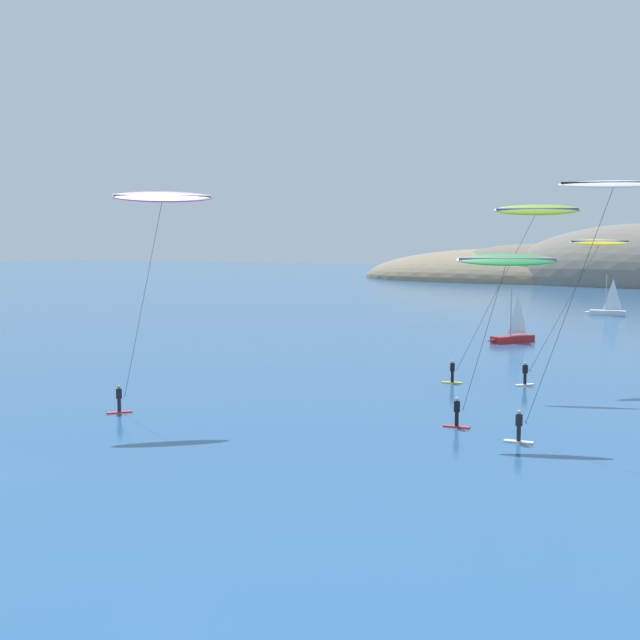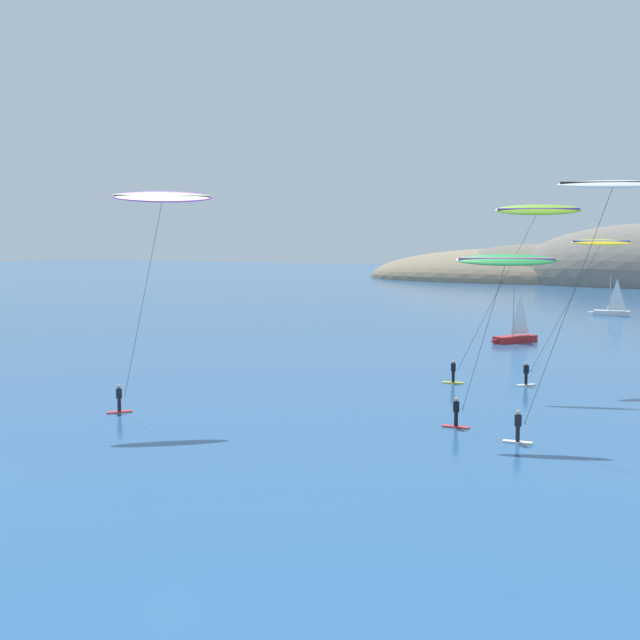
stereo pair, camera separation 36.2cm
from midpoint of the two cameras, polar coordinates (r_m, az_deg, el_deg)
headland_island at (r=214.67m, az=19.48°, el=2.56°), size 110.85×54.28×29.20m
sailboat_near at (r=84.24m, az=13.68°, el=-1.15°), size 4.00×5.53×5.70m
sailboat_far at (r=118.89m, az=19.97°, el=0.61°), size 5.90×1.48×5.70m
kitesurfer_lime at (r=58.94m, az=14.95°, el=6.64°), size 9.16×3.82×13.01m
kitesurfer_purple at (r=49.29m, az=-11.11°, el=7.70°), size 5.58×5.16×13.45m
kitesurfer_green at (r=44.70m, az=13.03°, el=3.21°), size 5.91×2.94×9.73m
kitesurfer_white at (r=42.54m, az=19.79°, el=7.55°), size 7.47×3.56×13.47m
kitesurfer_yellow at (r=61.40m, az=19.07°, el=4.36°), size 7.03×6.59×10.56m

